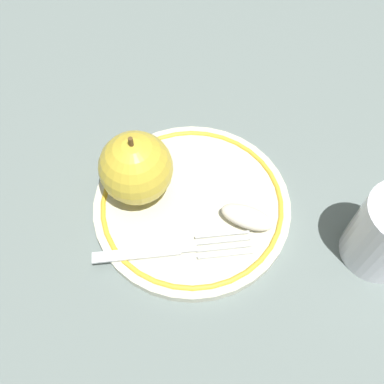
% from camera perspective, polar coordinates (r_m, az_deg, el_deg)
% --- Properties ---
extents(ground_plane, '(2.00, 2.00, 0.00)m').
position_cam_1_polar(ground_plane, '(0.51, 1.24, -1.43)').
color(ground_plane, slate).
extents(plate, '(0.23, 0.23, 0.02)m').
position_cam_1_polar(plate, '(0.50, 0.00, -1.64)').
color(plate, beige).
rests_on(plate, ground_plane).
extents(apple_red_whole, '(0.08, 0.08, 0.09)m').
position_cam_1_polar(apple_red_whole, '(0.47, -7.48, 3.20)').
color(apple_red_whole, gold).
rests_on(apple_red_whole, plate).
extents(apple_slice_front, '(0.04, 0.06, 0.02)m').
position_cam_1_polar(apple_slice_front, '(0.48, 7.55, -3.05)').
color(apple_slice_front, '#EFE3CD').
rests_on(apple_slice_front, plate).
extents(fork, '(0.12, 0.14, 0.00)m').
position_cam_1_polar(fork, '(0.46, -3.22, -7.78)').
color(fork, silver).
rests_on(fork, plate).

